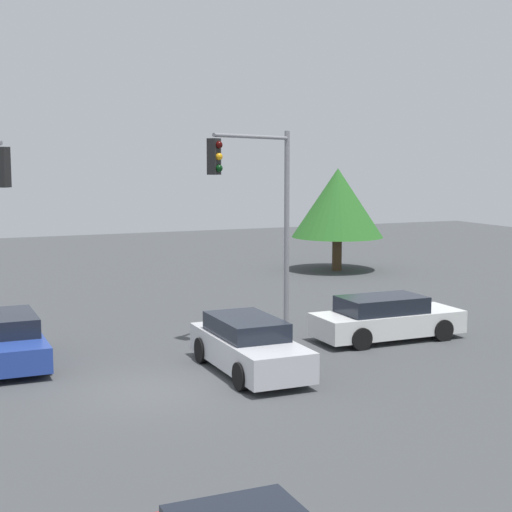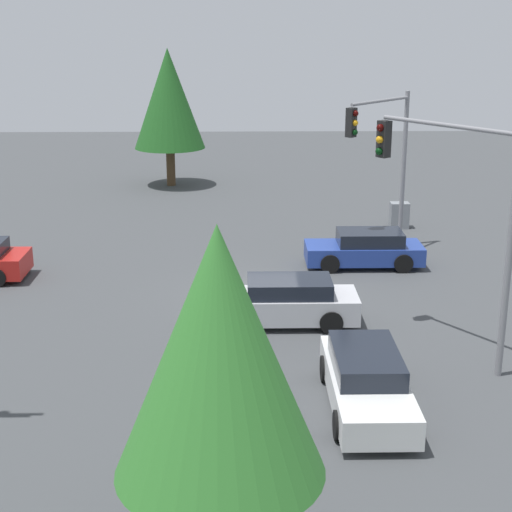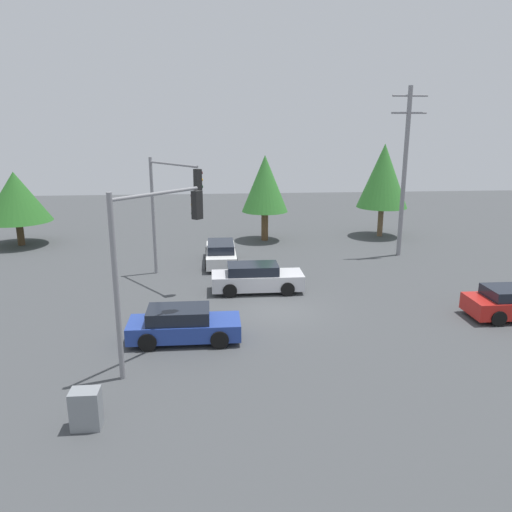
% 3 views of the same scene
% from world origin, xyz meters
% --- Properties ---
extents(ground_plane, '(80.00, 80.00, 0.00)m').
position_xyz_m(ground_plane, '(0.00, 0.00, 0.00)').
color(ground_plane, '#424447').
extents(sedan_white, '(1.90, 4.75, 1.39)m').
position_xyz_m(sedan_white, '(-2.33, 8.11, 0.67)').
color(sedan_white, silver).
rests_on(sedan_white, ground_plane).
extents(sedan_silver, '(4.64, 1.87, 1.44)m').
position_xyz_m(sedan_silver, '(-0.62, 2.71, 0.70)').
color(sedan_silver, silver).
rests_on(sedan_silver, ground_plane).
extents(sedan_blue, '(4.38, 1.85, 1.38)m').
position_xyz_m(sedan_blue, '(-4.01, -3.06, 0.67)').
color(sedan_blue, '#233D93').
rests_on(sedan_blue, ground_plane).
extents(traffic_signal_main, '(2.89, 3.14, 6.29)m').
position_xyz_m(traffic_signal_main, '(-4.86, -4.76, 4.32)').
color(traffic_signal_main, gray).
rests_on(traffic_signal_main, ground_plane).
extents(traffic_signal_cross, '(2.98, 3.95, 6.57)m').
position_xyz_m(traffic_signal_cross, '(-5.02, 5.01, 4.54)').
color(traffic_signal_cross, gray).
rests_on(traffic_signal_cross, ground_plane).
extents(utility_pole_tall, '(2.20, 0.28, 10.57)m').
position_xyz_m(utility_pole_tall, '(9.30, 9.22, 5.58)').
color(utility_pole_tall, gray).
rests_on(utility_pole_tall, ground_plane).
extents(electrical_cabinet, '(0.82, 0.60, 1.15)m').
position_xyz_m(electrical_cabinet, '(-6.41, -8.70, 0.58)').
color(electrical_cabinet, gray).
rests_on(electrical_cabinet, ground_plane).
extents(tree_far, '(3.34, 3.34, 6.19)m').
position_xyz_m(tree_far, '(1.01, 14.29, 4.14)').
color(tree_far, brown).
rests_on(tree_far, ground_plane).
extents(tree_behind, '(3.77, 3.77, 6.93)m').
position_xyz_m(tree_behind, '(9.94, 14.94, 4.56)').
color(tree_behind, brown).
rests_on(tree_behind, ground_plane).
extents(tree_left, '(4.61, 4.61, 5.16)m').
position_xyz_m(tree_left, '(-16.36, 14.24, 3.42)').
color(tree_left, '#4C3823').
rests_on(tree_left, ground_plane).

